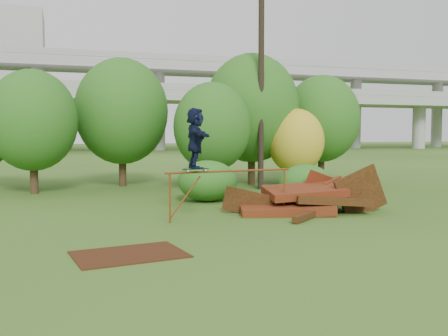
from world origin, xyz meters
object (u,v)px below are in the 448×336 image
object	(u,v)px
flat_plate	(129,254)
scrap_pile	(305,200)
skater	(195,138)
utility_pole	(261,72)

from	to	relation	value
flat_plate	scrap_pile	bearing A→B (deg)	32.92
scrap_pile	skater	world-z (taller)	skater
scrap_pile	flat_plate	world-z (taller)	scrap_pile
scrap_pile	skater	size ratio (longest dim) A/B	3.06
scrap_pile	utility_pole	size ratio (longest dim) A/B	0.51
scrap_pile	skater	distance (m)	4.58
skater	flat_plate	bearing A→B (deg)	149.75
utility_pole	skater	bearing A→B (deg)	-124.71
utility_pole	scrap_pile	bearing A→B (deg)	-99.69
flat_plate	utility_pole	bearing A→B (deg)	55.50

